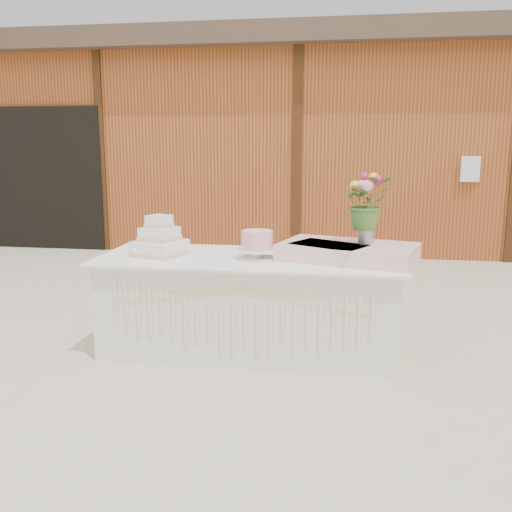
{
  "coord_description": "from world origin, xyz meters",
  "views": [
    {
      "loc": [
        0.76,
        -4.35,
        1.66
      ],
      "look_at": [
        0.0,
        0.3,
        0.72
      ],
      "focal_mm": 40.0,
      "sensor_mm": 36.0,
      "label": 1
    }
  ],
  "objects": [
    {
      "name": "ground",
      "position": [
        0.0,
        0.0,
        0.0
      ],
      "size": [
        80.0,
        80.0,
        0.0
      ],
      "primitive_type": "plane",
      "color": "beige",
      "rests_on": "ground"
    },
    {
      "name": "wedding_cake",
      "position": [
        -0.73,
        -0.03,
        0.88
      ],
      "size": [
        0.45,
        0.45,
        0.32
      ],
      "rotation": [
        0.0,
        0.0,
        -0.34
      ],
      "color": "white",
      "rests_on": "cake_table"
    },
    {
      "name": "barn",
      "position": [
        -0.01,
        5.99,
        1.68
      ],
      "size": [
        12.6,
        4.6,
        3.3
      ],
      "color": "#9F4D21",
      "rests_on": "ground"
    },
    {
      "name": "cake_table",
      "position": [
        0.0,
        -0.0,
        0.39
      ],
      "size": [
        2.4,
        1.0,
        0.77
      ],
      "color": "white",
      "rests_on": "ground"
    },
    {
      "name": "pink_cake_stand",
      "position": [
        0.07,
        -0.07,
        0.9
      ],
      "size": [
        0.31,
        0.31,
        0.22
      ],
      "color": "white",
      "rests_on": "cake_table"
    },
    {
      "name": "bouquet",
      "position": [
        0.89,
        0.04,
        1.26
      ],
      "size": [
        0.44,
        0.4,
        0.41
      ],
      "primitive_type": "imported",
      "rotation": [
        0.0,
        0.0,
        0.27
      ],
      "color": "#43712D",
      "rests_on": "flower_vase"
    },
    {
      "name": "flower_vase",
      "position": [
        0.89,
        0.04,
        0.98
      ],
      "size": [
        0.12,
        0.12,
        0.16
      ],
      "primitive_type": "cylinder",
      "color": "#A5A6AA",
      "rests_on": "satin_runner"
    },
    {
      "name": "loose_flowers",
      "position": [
        -0.98,
        0.13,
        0.78
      ],
      "size": [
        0.17,
        0.36,
        0.02
      ],
      "primitive_type": null,
      "rotation": [
        0.0,
        0.0,
        -0.06
      ],
      "color": "pink",
      "rests_on": "cake_table"
    },
    {
      "name": "satin_runner",
      "position": [
        0.77,
        0.02,
        0.83
      ],
      "size": [
        1.13,
        0.83,
        0.13
      ],
      "primitive_type": "cube",
      "rotation": [
        0.0,
        0.0,
        -0.27
      ],
      "color": "beige",
      "rests_on": "cake_table"
    }
  ]
}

